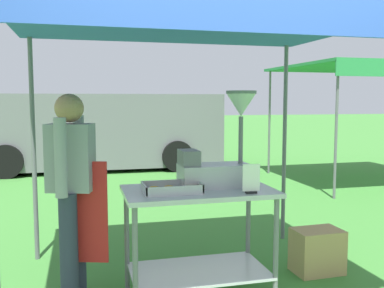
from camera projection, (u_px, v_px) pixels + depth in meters
The scene contains 10 objects.
ground_plane at pixel (129, 183), 8.30m from camera, with size 70.00×70.00×0.00m, color #3D7F33.
stall_canopy at pixel (195, 27), 3.38m from camera, with size 2.84×2.31×2.20m.
donut_cart at pixel (198, 220), 3.44m from camera, with size 1.16×0.67×0.87m.
donut_tray at pixel (172, 190), 3.29m from camera, with size 0.43×0.28×0.07m.
donut_fryer at pixel (219, 155), 3.50m from camera, with size 0.62×0.28×0.76m.
menu_sign at pixel (251, 181), 3.25m from camera, with size 0.13×0.05×0.22m.
vendor at pixel (72, 185), 3.41m from camera, with size 0.47×0.53×1.61m.
supply_crate at pixel (317, 251), 3.98m from camera, with size 0.44×0.31×0.40m.
van_grey at pixel (93, 130), 10.04m from camera, with size 5.66×2.14×1.69m.
neighbour_tent at pixel (370, 69), 8.29m from camera, with size 3.11×2.71×2.21m.
Camera 1 is at (-0.89, -2.23, 1.56)m, focal length 41.11 mm.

